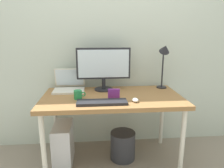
{
  "coord_description": "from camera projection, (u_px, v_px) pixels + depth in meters",
  "views": [
    {
      "loc": [
        -0.17,
        -1.93,
        1.32
      ],
      "look_at": [
        0.0,
        0.0,
        0.83
      ],
      "focal_mm": 33.23,
      "sensor_mm": 36.0,
      "label": 1
    }
  ],
  "objects": [
    {
      "name": "ground_plane",
      "position": [
        112.0,
        159.0,
        2.2
      ],
      "size": [
        6.0,
        6.0,
        0.0
      ],
      "primitive_type": "plane",
      "color": "gray"
    },
    {
      "name": "back_wall",
      "position": [
        109.0,
        34.0,
        2.29
      ],
      "size": [
        4.4,
        0.04,
        2.6
      ],
      "primitive_type": "cube",
      "color": "silver",
      "rests_on": "ground_plane"
    },
    {
      "name": "desk",
      "position": [
        112.0,
        102.0,
        2.05
      ],
      "size": [
        1.36,
        0.71,
        0.71
      ],
      "color": "olive",
      "rests_on": "ground_plane"
    },
    {
      "name": "monitor",
      "position": [
        104.0,
        66.0,
        2.18
      ],
      "size": [
        0.57,
        0.2,
        0.45
      ],
      "color": "#232328",
      "rests_on": "desk"
    },
    {
      "name": "laptop",
      "position": [
        69.0,
        85.0,
        2.21
      ],
      "size": [
        0.32,
        0.27,
        0.23
      ],
      "color": "silver",
      "rests_on": "desk"
    },
    {
      "name": "desk_lamp",
      "position": [
        164.0,
        56.0,
        2.21
      ],
      "size": [
        0.11,
        0.16,
        0.5
      ],
      "color": "#232328",
      "rests_on": "desk"
    },
    {
      "name": "keyboard",
      "position": [
        102.0,
        102.0,
        1.81
      ],
      "size": [
        0.44,
        0.14,
        0.02
      ],
      "primitive_type": "cube",
      "color": "#232328",
      "rests_on": "desk"
    },
    {
      "name": "mouse",
      "position": [
        135.0,
        100.0,
        1.86
      ],
      "size": [
        0.06,
        0.09,
        0.03
      ],
      "primitive_type": "ellipsoid",
      "color": "silver",
      "rests_on": "desk"
    },
    {
      "name": "coffee_mug",
      "position": [
        78.0,
        95.0,
        1.93
      ],
      "size": [
        0.11,
        0.07,
        0.08
      ],
      "color": "#268C4C",
      "rests_on": "desk"
    },
    {
      "name": "photo_frame",
      "position": [
        114.0,
        93.0,
        1.95
      ],
      "size": [
        0.11,
        0.03,
        0.09
      ],
      "primitive_type": "cube",
      "rotation": [
        0.12,
        0.0,
        0.0
      ],
      "color": "purple",
      "rests_on": "desk"
    },
    {
      "name": "computer_tower",
      "position": [
        63.0,
        144.0,
        2.11
      ],
      "size": [
        0.18,
        0.36,
        0.42
      ],
      "primitive_type": "cube",
      "color": "silver",
      "rests_on": "ground_plane"
    },
    {
      "name": "wastebasket",
      "position": [
        123.0,
        145.0,
        2.19
      ],
      "size": [
        0.26,
        0.26,
        0.3
      ],
      "primitive_type": "cylinder",
      "color": "#333338",
      "rests_on": "ground_plane"
    }
  ]
}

